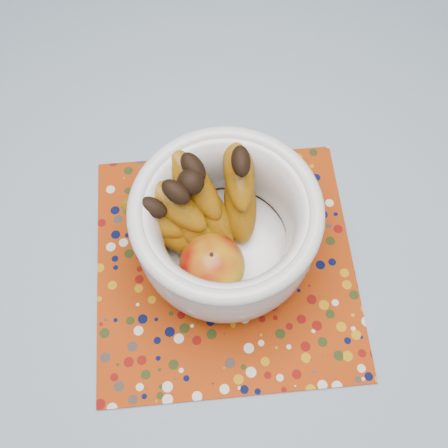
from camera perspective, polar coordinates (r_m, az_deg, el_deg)
name	(u,v)px	position (r m, az deg, el deg)	size (l,w,h in m)	color
table	(189,237)	(0.86, -3.79, -1.45)	(1.20, 1.20, 0.75)	brown
tablecloth	(186,216)	(0.79, -4.14, 0.86)	(1.32, 1.32, 0.01)	slate
placemat	(225,264)	(0.75, 0.15, -4.41)	(0.36, 0.36, 0.00)	#952E08
fruit_bowl	(215,222)	(0.68, -1.01, 0.23)	(0.27, 0.25, 0.18)	silver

